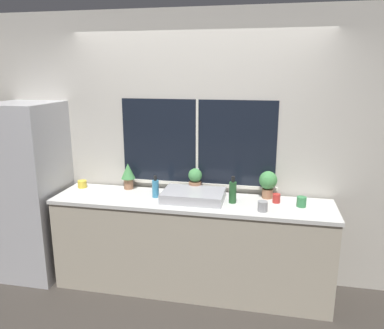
{
  "coord_description": "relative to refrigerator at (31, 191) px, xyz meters",
  "views": [
    {
      "loc": [
        0.69,
        -3.01,
        2.13
      ],
      "look_at": [
        0.01,
        0.28,
        1.28
      ],
      "focal_mm": 35.0,
      "sensor_mm": 36.0,
      "label": 1
    }
  ],
  "objects": [
    {
      "name": "ground_plane",
      "position": [
        1.7,
        -0.28,
        -0.91
      ],
      "size": [
        14.0,
        14.0,
        0.0
      ],
      "primitive_type": "plane",
      "color": "#38332D"
    },
    {
      "name": "wall_back",
      "position": [
        1.7,
        0.36,
        0.44
      ],
      "size": [
        8.0,
        0.09,
        2.7
      ],
      "color": "#BCB7AD",
      "rests_on": "ground_plane"
    },
    {
      "name": "wall_left",
      "position": [
        -0.59,
        1.22,
        0.44
      ],
      "size": [
        0.06,
        7.0,
        2.7
      ],
      "color": "#BCB7AD",
      "rests_on": "ground_plane"
    },
    {
      "name": "counter",
      "position": [
        1.7,
        0.0,
        -0.44
      ],
      "size": [
        2.67,
        0.59,
        0.93
      ],
      "color": "#B2A893",
      "rests_on": "ground_plane"
    },
    {
      "name": "refrigerator",
      "position": [
        0.0,
        0.0,
        0.0
      ],
      "size": [
        0.63,
        0.7,
        1.82
      ],
      "color": "#B7B7BC",
      "rests_on": "ground_plane"
    },
    {
      "name": "sink",
      "position": [
        1.72,
        0.01,
        0.06
      ],
      "size": [
        0.58,
        0.43,
        0.26
      ],
      "color": "#ADADB2",
      "rests_on": "counter"
    },
    {
      "name": "potted_plant_left",
      "position": [
        0.99,
        0.22,
        0.18
      ],
      "size": [
        0.15,
        0.15,
        0.27
      ],
      "color": "#9E6B4C",
      "rests_on": "counter"
    },
    {
      "name": "potted_plant_center",
      "position": [
        1.7,
        0.22,
        0.15
      ],
      "size": [
        0.14,
        0.14,
        0.26
      ],
      "color": "#9E6B4C",
      "rests_on": "counter"
    },
    {
      "name": "potted_plant_right",
      "position": [
        2.41,
        0.22,
        0.18
      ],
      "size": [
        0.17,
        0.17,
        0.27
      ],
      "color": "#9E6B4C",
      "rests_on": "counter"
    },
    {
      "name": "soap_bottle",
      "position": [
        1.35,
        0.02,
        0.11
      ],
      "size": [
        0.06,
        0.06,
        0.22
      ],
      "color": "teal",
      "rests_on": "counter"
    },
    {
      "name": "bottle_tall",
      "position": [
        2.09,
        0.01,
        0.13
      ],
      "size": [
        0.07,
        0.07,
        0.26
      ],
      "color": "#235128",
      "rests_on": "counter"
    },
    {
      "name": "mug_grey",
      "position": [
        2.37,
        -0.15,
        0.06
      ],
      "size": [
        0.09,
        0.09,
        0.09
      ],
      "color": "gray",
      "rests_on": "counter"
    },
    {
      "name": "mug_yellow",
      "position": [
        0.5,
        0.16,
        0.06
      ],
      "size": [
        0.09,
        0.09,
        0.08
      ],
      "color": "gold",
      "rests_on": "counter"
    },
    {
      "name": "mug_green",
      "position": [
        2.72,
        0.03,
        0.06
      ],
      "size": [
        0.09,
        0.09,
        0.09
      ],
      "color": "#38844C",
      "rests_on": "counter"
    },
    {
      "name": "mug_red",
      "position": [
        2.5,
        0.1,
        0.06
      ],
      "size": [
        0.07,
        0.07,
        0.08
      ],
      "color": "#B72D28",
      "rests_on": "counter"
    }
  ]
}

